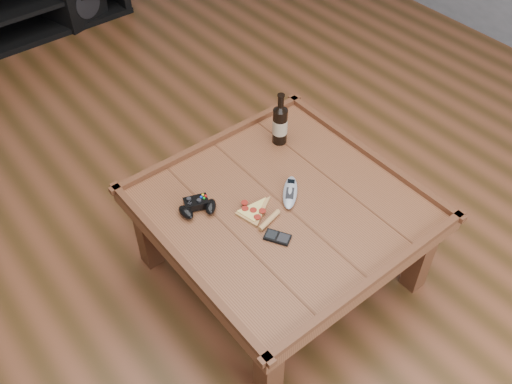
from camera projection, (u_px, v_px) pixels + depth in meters
ground at (280, 271)px, 2.61m from camera, size 6.00×6.00×0.00m
baseboard at (18, 11)px, 4.21m from camera, size 5.00×0.02×0.10m
coffee_table at (283, 214)px, 2.33m from camera, size 1.03×1.03×0.48m
beer_bottle at (280, 123)px, 2.49m from camera, size 0.07×0.07×0.25m
game_controller at (197, 207)px, 2.25m from camera, size 0.16×0.14×0.05m
pizza_slice at (256, 213)px, 2.25m from camera, size 0.18×0.24×0.02m
smartphone at (277, 237)px, 2.16m from camera, size 0.10×0.11×0.01m
remote_control at (290, 192)px, 2.32m from camera, size 0.18×0.17×0.03m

